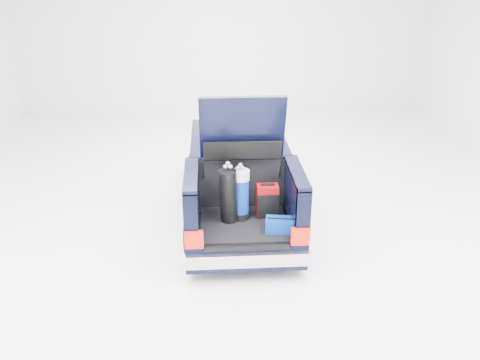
{
  "coord_description": "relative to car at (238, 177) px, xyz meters",
  "views": [
    {
      "loc": [
        -0.49,
        -8.26,
        4.25
      ],
      "look_at": [
        0.0,
        -0.5,
        0.88
      ],
      "focal_mm": 38.0,
      "sensor_mm": 36.0,
      "label": 1
    }
  ],
  "objects": [
    {
      "name": "blue_duffel",
      "position": [
        0.5,
        -1.87,
        0.02
      ],
      "size": [
        0.44,
        0.32,
        0.21
      ],
      "rotation": [
        0.0,
        0.0,
        -0.15
      ],
      "color": "navy",
      "rests_on": "car"
    },
    {
      "name": "ground",
      "position": [
        0.0,
        -0.11,
        -0.67
      ],
      "size": [
        14.0,
        14.0,
        0.0
      ],
      "primitive_type": "plane",
      "color": "white",
      "rests_on": "ground"
    },
    {
      "name": "blue_golf_bag",
      "position": [
        -0.04,
        -1.43,
        0.33
      ],
      "size": [
        0.35,
        0.35,
        0.9
      ],
      "rotation": [
        0.0,
        0.0,
        -0.43
      ],
      "color": "black",
      "rests_on": "car"
    },
    {
      "name": "red_suitcase",
      "position": [
        0.37,
        -1.39,
        0.18
      ],
      "size": [
        0.34,
        0.21,
        0.54
      ],
      "rotation": [
        0.0,
        0.0,
        0.01
      ],
      "color": "#7C0407",
      "rests_on": "car"
    },
    {
      "name": "car",
      "position": [
        0.0,
        0.0,
        0.0
      ],
      "size": [
        1.87,
        4.65,
        2.47
      ],
      "color": "black",
      "rests_on": "ground"
    },
    {
      "name": "black_golf_bag",
      "position": [
        -0.23,
        -1.53,
        0.36
      ],
      "size": [
        0.37,
        0.4,
        0.95
      ],
      "rotation": [
        0.0,
        0.0,
        -0.38
      ],
      "color": "black",
      "rests_on": "car"
    }
  ]
}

